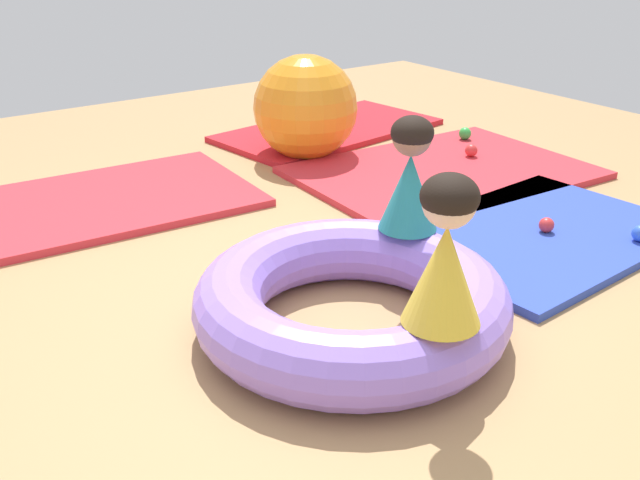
# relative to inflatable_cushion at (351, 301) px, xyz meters

# --- Properties ---
(ground_plane) EXTENTS (8.00, 8.00, 0.00)m
(ground_plane) POSITION_rel_inflatable_cushion_xyz_m (-0.15, 0.06, -0.13)
(ground_plane) COLOR tan
(gym_mat_far_right) EXTENTS (1.67, 1.01, 0.04)m
(gym_mat_far_right) POSITION_rel_inflatable_cushion_xyz_m (1.55, 2.25, -0.11)
(gym_mat_far_right) COLOR red
(gym_mat_far_right) RESTS_ON ground
(gym_mat_far_left) EXTENTS (1.60, 1.11, 0.04)m
(gym_mat_far_left) POSITION_rel_inflatable_cushion_xyz_m (-0.27, 1.82, -0.11)
(gym_mat_far_left) COLOR red
(gym_mat_far_left) RESTS_ON ground
(gym_mat_center_rear) EXTENTS (1.73, 1.29, 0.04)m
(gym_mat_center_rear) POSITION_rel_inflatable_cushion_xyz_m (1.55, 1.10, -0.11)
(gym_mat_center_rear) COLOR red
(gym_mat_center_rear) RESTS_ON ground
(gym_mat_front) EXTENTS (1.44, 1.07, 0.04)m
(gym_mat_front) POSITION_rel_inflatable_cushion_xyz_m (1.28, 0.16, -0.11)
(gym_mat_front) COLOR #2D47B7
(gym_mat_front) RESTS_ON ground
(inflatable_cushion) EXTENTS (1.18, 1.18, 0.26)m
(inflatable_cushion) POSITION_rel_inflatable_cushion_xyz_m (0.00, 0.00, 0.00)
(inflatable_cushion) COLOR #9975EA
(inflatable_cushion) RESTS_ON ground
(child_in_yellow) EXTENTS (0.33, 0.33, 0.50)m
(child_in_yellow) POSITION_rel_inflatable_cushion_xyz_m (0.00, -0.46, 0.37)
(child_in_yellow) COLOR yellow
(child_in_yellow) RESTS_ON inflatable_cushion
(child_in_teal) EXTENTS (0.33, 0.33, 0.47)m
(child_in_teal) POSITION_rel_inflatable_cushion_xyz_m (0.42, 0.17, 0.36)
(child_in_teal) COLOR teal
(child_in_teal) RESTS_ON inflatable_cushion
(play_ball_red) EXTENTS (0.07, 0.07, 0.07)m
(play_ball_red) POSITION_rel_inflatable_cushion_xyz_m (1.29, 0.13, -0.05)
(play_ball_red) COLOR red
(play_ball_red) RESTS_ON gym_mat_front
(play_ball_teal) EXTENTS (0.07, 0.07, 0.07)m
(play_ball_teal) POSITION_rel_inflatable_cushion_xyz_m (1.75, 1.55, -0.05)
(play_ball_teal) COLOR teal
(play_ball_teal) RESTS_ON gym_mat_center_rear
(play_ball_pink) EXTENTS (0.10, 0.10, 0.10)m
(play_ball_pink) POSITION_rel_inflatable_cushion_xyz_m (1.89, 2.46, -0.04)
(play_ball_pink) COLOR pink
(play_ball_pink) RESTS_ON gym_mat_far_right
(play_ball_blue) EXTENTS (0.08, 0.08, 0.08)m
(play_ball_blue) POSITION_rel_inflatable_cushion_xyz_m (1.56, -0.20, -0.05)
(play_ball_blue) COLOR blue
(play_ball_blue) RESTS_ON gym_mat_front
(play_ball_green) EXTENTS (0.08, 0.08, 0.08)m
(play_ball_green) POSITION_rel_inflatable_cushion_xyz_m (2.12, 1.47, -0.05)
(play_ball_green) COLOR green
(play_ball_green) RESTS_ON gym_mat_center_rear
(play_ball_orange) EXTENTS (0.10, 0.10, 0.10)m
(play_ball_orange) POSITION_rel_inflatable_cushion_xyz_m (1.01, 2.01, -0.04)
(play_ball_orange) COLOR orange
(play_ball_orange) RESTS_ON gym_mat_far_right
(play_ball_yellow) EXTENTS (0.10, 0.10, 0.10)m
(play_ball_yellow) POSITION_rel_inflatable_cushion_xyz_m (0.76, 0.48, -0.04)
(play_ball_yellow) COLOR yellow
(play_ball_yellow) RESTS_ON gym_mat_front
(play_ball_red_second) EXTENTS (0.08, 0.08, 0.08)m
(play_ball_red_second) POSITION_rel_inflatable_cushion_xyz_m (1.88, 1.18, -0.05)
(play_ball_red_second) COLOR red
(play_ball_red_second) RESTS_ON gym_mat_center_rear
(exercise_ball_large) EXTENTS (0.66, 0.66, 0.66)m
(exercise_ball_large) POSITION_rel_inflatable_cushion_xyz_m (1.08, 1.87, 0.20)
(exercise_ball_large) COLOR orange
(exercise_ball_large) RESTS_ON ground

